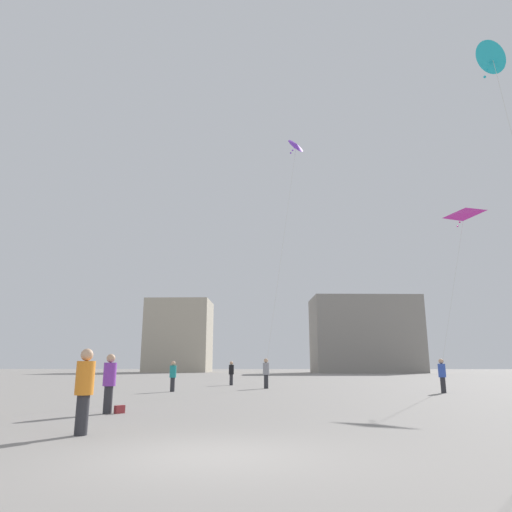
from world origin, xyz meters
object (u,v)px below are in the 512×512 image
Objects in this scene: person_in_purple at (109,381)px; person_in_grey at (266,372)px; building_centre_hall at (365,335)px; handbag_beside_flyer at (120,409)px; person_in_orange at (84,387)px; kite_violet_diamond at (296,147)px; person_in_blue at (442,374)px; kite_cyan_diamond at (492,57)px; kite_magenta_delta at (464,215)px; person_in_teal at (173,375)px; building_left_hall at (179,336)px; person_in_black at (231,372)px.

person_in_grey reaches higher than person_in_purple.
handbag_beside_flyer is at bearing -105.95° from building_centre_hall.
person_in_orange is at bearing 2.67° from person_in_purple.
kite_violet_diamond reaches higher than person_in_grey.
person_in_blue is 0.15× the size of kite_cyan_diamond.
building_centre_hall is at bearing -166.95° from person_in_blue.
handbag_beside_flyer is (-15.61, -10.96, -9.69)m from kite_magenta_delta.
person_in_teal is at bearing -109.62° from building_centre_hall.
person_in_purple is 5.63× the size of handbag_beside_flyer.
person_in_grey is 0.13× the size of building_left_hall.
person_in_teal is at bearing -71.98° from person_in_blue.
kite_violet_diamond is at bearing -72.34° from building_left_hall.
kite_cyan_diamond is (12.49, 5.49, 11.86)m from person_in_orange.
person_in_grey is at bearing -93.68° from person_in_blue.
person_in_black is (-2.68, 4.57, -0.08)m from person_in_grey.
person_in_teal is at bearing 176.78° from kite_violet_diamond.
person_in_blue is at bearing 30.60° from person_in_black.
kite_cyan_diamond is at bearing -55.19° from kite_violet_diamond.
person_in_teal is 21.38m from kite_cyan_diamond.
building_centre_hall is at bearing 135.86° from person_in_black.
kite_violet_diamond reaches higher than kite_magenta_delta.
person_in_blue is 0.13× the size of kite_violet_diamond.
building_left_hall is 79.90m from handbag_beside_flyer.
kite_magenta_delta is 62.12m from building_centre_hall.
person_in_orange is 18.08m from kite_cyan_diamond.
person_in_purple reaches higher than handbag_beside_flyer.
person_in_blue is at bearing -96.60° from building_centre_hall.
person_in_blue is at bearing -58.79° from person_in_orange.
person_in_grey reaches higher than person_in_blue.
kite_cyan_diamond is 38.17× the size of handbag_beside_flyer.
person_in_orange is 84.37m from building_left_hall.
building_centre_hall is at bearing -33.77° from person_in_orange.
person_in_blue is 62.32m from building_centre_hall.
kite_cyan_diamond is at bearing -40.18° from person_in_teal.
person_in_teal is 0.98× the size of person_in_black.
kite_magenta_delta is (9.50, -0.23, -4.60)m from kite_violet_diamond.
building_left_hall is at bearing 110.21° from kite_cyan_diamond.
kite_violet_diamond reaches higher than person_in_purple.
person_in_black is 24.37m from person_in_orange.
person_in_orange is (1.73, -16.08, 0.08)m from person_in_teal.
person_in_grey is 66.01m from building_left_hall.
building_left_hall is at bearing -8.30° from person_in_orange.
kite_magenta_delta is at bearing 35.07° from handbag_beside_flyer.
person_in_teal is at bearing 95.03° from handbag_beside_flyer.
building_left_hall is at bearing 171.89° from person_in_black.
kite_cyan_diamond is at bearing -85.46° from person_in_orange.
building_left_hall is at bearing 50.63° from person_in_grey.
person_in_black is 56.68m from building_centre_hall.
kite_violet_diamond is (4.70, -8.68, 13.48)m from person_in_black.
person_in_purple is at bearing -79.25° from building_left_hall.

